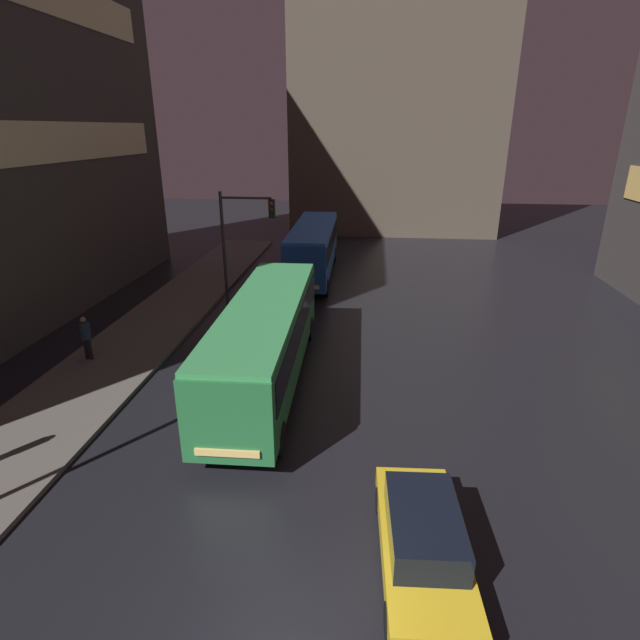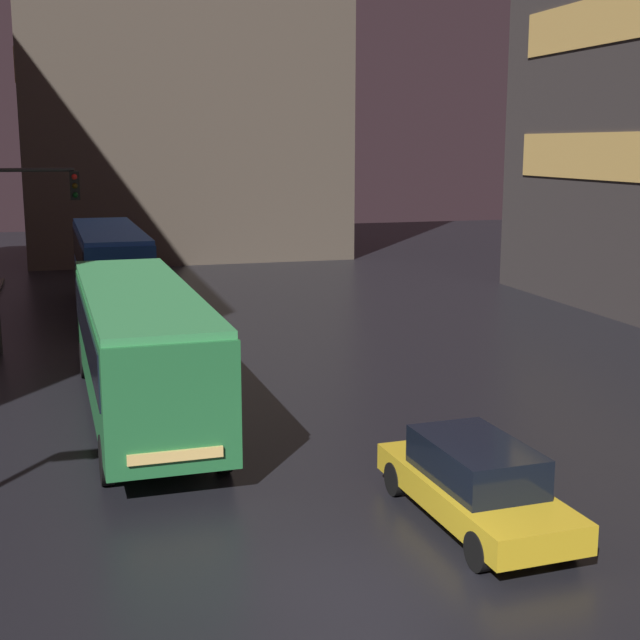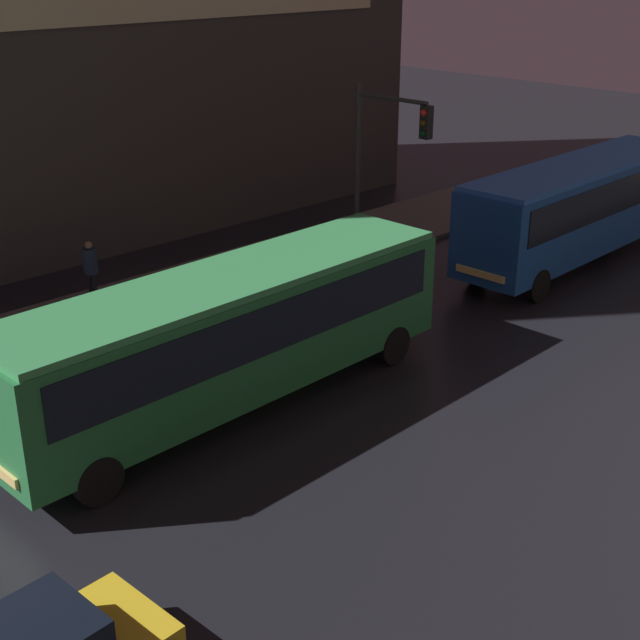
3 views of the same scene
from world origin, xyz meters
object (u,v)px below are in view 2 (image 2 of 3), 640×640
object	(u,v)px
bus_near	(140,338)
traffic_light_main	(23,225)
car_taxi	(475,482)
bus_far	(110,260)

from	to	relation	value
bus_near	traffic_light_main	xyz separation A→B (m)	(-2.86, 8.04, 2.11)
bus_near	traffic_light_main	size ratio (longest dim) A/B	1.89
bus_near	traffic_light_main	world-z (taller)	traffic_light_main
car_taxi	traffic_light_main	bearing A→B (deg)	-66.57
bus_far	car_taxi	world-z (taller)	bus_far
traffic_light_main	car_taxi	bearing A→B (deg)	-63.63
bus_far	car_taxi	size ratio (longest dim) A/B	2.31
bus_near	car_taxi	bearing A→B (deg)	121.13
bus_near	traffic_light_main	distance (m)	8.79
bus_far	traffic_light_main	distance (m)	7.39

